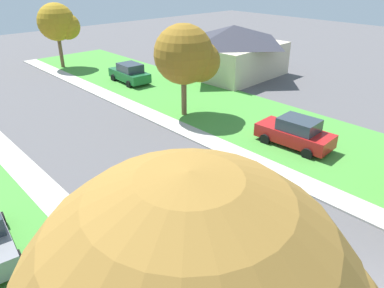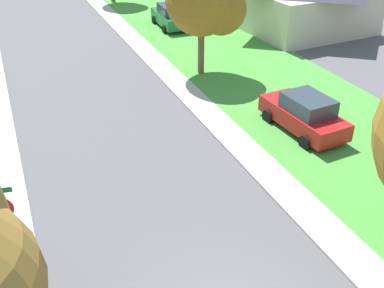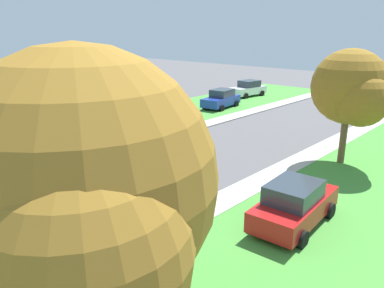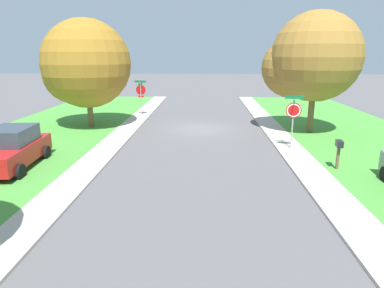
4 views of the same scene
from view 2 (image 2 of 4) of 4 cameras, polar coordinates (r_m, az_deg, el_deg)
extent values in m
cube|color=#B7B2A8|center=(22.32, 1.37, 4.59)|extent=(1.40, 56.00, 0.10)
cube|color=#479338|center=(24.48, 11.50, 6.40)|extent=(8.00, 56.00, 0.08)
cube|color=#B7B2A8|center=(20.72, -23.03, -0.32)|extent=(1.40, 56.00, 0.10)
cylinder|color=#9E9EA3|center=(14.00, -22.52, -10.10)|extent=(0.07, 0.07, 2.60)
cylinder|color=white|center=(13.60, -23.12, -7.51)|extent=(0.66, 0.13, 0.67)
cylinder|color=red|center=(13.61, -23.11, -7.50)|extent=(0.54, 0.10, 0.55)
cube|color=red|center=(20.64, 13.82, 3.34)|extent=(2.09, 4.41, 0.76)
cube|color=#2D3842|center=(20.20, 14.43, 4.92)|extent=(1.74, 2.21, 0.68)
cylinder|color=black|center=(21.20, 9.56, 3.45)|extent=(0.28, 0.65, 0.64)
cylinder|color=black|center=(22.24, 13.34, 4.38)|extent=(0.28, 0.65, 0.64)
cylinder|color=black|center=(19.42, 14.10, 0.17)|extent=(0.28, 0.65, 0.64)
cylinder|color=black|center=(20.55, 17.95, 1.34)|extent=(0.28, 0.65, 0.64)
cube|color=#1E6033|center=(34.97, -2.72, 15.55)|extent=(1.99, 4.38, 0.76)
cube|color=#2D3842|center=(34.60, -2.64, 16.62)|extent=(1.69, 2.17, 0.68)
cylinder|color=black|center=(36.05, -4.80, 15.33)|extent=(0.27, 0.65, 0.64)
cylinder|color=black|center=(36.56, -2.00, 15.63)|extent=(0.27, 0.65, 0.64)
cylinder|color=black|center=(33.59, -3.47, 14.21)|extent=(0.27, 0.65, 0.64)
cylinder|color=black|center=(34.14, -0.50, 14.54)|extent=(0.27, 0.65, 0.64)
cylinder|color=brown|center=(25.97, 1.15, 11.78)|extent=(0.36, 0.36, 2.87)
sphere|color=olive|center=(25.17, 3.69, 16.60)|extent=(2.74, 2.74, 2.74)
cube|color=beige|center=(35.18, 13.98, 16.16)|extent=(8.81, 7.68, 3.00)
cube|color=#51331E|center=(38.04, 10.36, 16.92)|extent=(1.00, 0.12, 2.10)
camera|label=1|loc=(7.11, -74.99, 3.39)|focal=34.21mm
camera|label=3|loc=(17.73, 58.42, 7.20)|focal=35.19mm
camera|label=4|loc=(28.52, -17.08, 19.27)|focal=31.75mm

